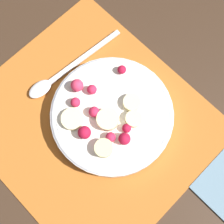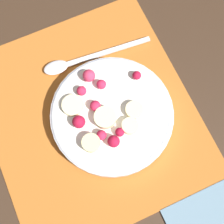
{
  "view_description": "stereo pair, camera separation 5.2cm",
  "coord_description": "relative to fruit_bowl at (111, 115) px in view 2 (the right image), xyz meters",
  "views": [
    {
      "loc": [
        0.12,
        -0.07,
        0.54
      ],
      "look_at": [
        0.02,
        0.03,
        0.04
      ],
      "focal_mm": 50.0,
      "sensor_mm": 36.0,
      "label": 1
    },
    {
      "loc": [
        0.15,
        -0.03,
        0.54
      ],
      "look_at": [
        0.02,
        0.03,
        0.04
      ],
      "focal_mm": 50.0,
      "sensor_mm": 36.0,
      "label": 2
    }
  ],
  "objects": [
    {
      "name": "fruit_bowl",
      "position": [
        0.0,
        0.0,
        0.0
      ],
      "size": [
        0.21,
        0.21,
        0.05
      ],
      "color": "silver",
      "rests_on": "placemat"
    },
    {
      "name": "spoon",
      "position": [
        -0.13,
        -0.02,
        -0.01
      ],
      "size": [
        0.04,
        0.21,
        0.01
      ],
      "rotation": [
        0.0,
        0.0,
        4.62
      ],
      "color": "silver",
      "rests_on": "placemat"
    },
    {
      "name": "ground_plane",
      "position": [
        -0.02,
        -0.03,
        -0.02
      ],
      "size": [
        3.0,
        3.0,
        0.0
      ],
      "primitive_type": "plane",
      "color": "#382619"
    },
    {
      "name": "placemat",
      "position": [
        -0.02,
        -0.03,
        -0.02
      ],
      "size": [
        0.4,
        0.36,
        0.01
      ],
      "color": "#B26023",
      "rests_on": "ground_plane"
    }
  ]
}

